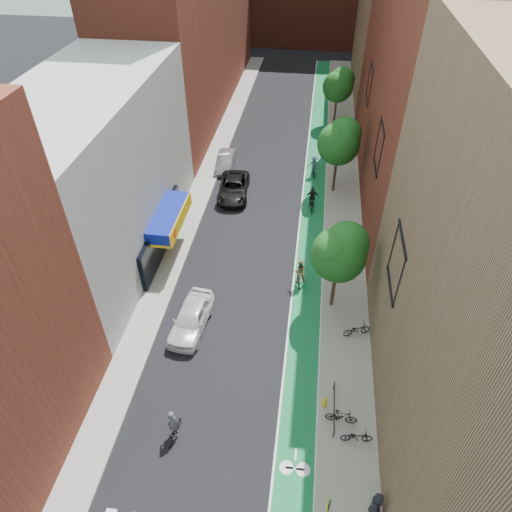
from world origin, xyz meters
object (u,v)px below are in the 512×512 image
at_px(parked_car_white, 191,318).
at_px(cyclist_lane_near, 299,274).
at_px(pedestrian, 377,504).
at_px(parked_car_silver, 225,161).
at_px(cyclist_lead, 173,428).
at_px(cyclist_lane_mid, 312,201).
at_px(parked_car_black, 234,188).
at_px(fire_hydrant, 325,402).
at_px(cyclist_lane_far, 314,167).

relative_size(parked_car_white, cyclist_lane_near, 2.17).
bearing_deg(cyclist_lane_near, pedestrian, 98.89).
xyz_separation_m(parked_car_silver, pedestrian, (12.20, -29.41, 0.27)).
distance_m(parked_car_silver, cyclist_lead, 27.15).
bearing_deg(parked_car_white, pedestrian, -37.16).
height_order(parked_car_silver, cyclist_lane_near, cyclist_lane_near).
relative_size(parked_car_white, cyclist_lane_mid, 2.16).
relative_size(cyclist_lead, cyclist_lane_mid, 0.94).
xyz_separation_m(parked_car_black, parked_car_silver, (-1.60, 4.67, -0.05)).
xyz_separation_m(parked_car_white, cyclist_lane_near, (6.36, 4.68, 0.17)).
xyz_separation_m(parked_car_black, cyclist_lane_mid, (6.85, -1.37, 0.14)).
bearing_deg(fire_hydrant, parked_car_white, 151.28).
distance_m(cyclist_lane_far, pedestrian, 29.32).
relative_size(cyclist_lane_near, cyclist_lane_far, 1.08).
relative_size(parked_car_silver, cyclist_lane_mid, 1.93).
relative_size(cyclist_lane_mid, fire_hydrant, 3.05).
xyz_separation_m(cyclist_lead, fire_hydrant, (7.43, 2.61, -0.16)).
bearing_deg(cyclist_lane_mid, parked_car_black, -15.76).
bearing_deg(parked_car_white, cyclist_lane_near, 41.20).
height_order(parked_car_white, parked_car_black, parked_car_white).
height_order(parked_car_white, fire_hydrant, parked_car_white).
bearing_deg(parked_car_white, cyclist_lane_far, 75.76).
relative_size(parked_car_silver, pedestrian, 2.59).
xyz_separation_m(parked_car_black, cyclist_lane_near, (6.36, -10.53, 0.22)).
bearing_deg(cyclist_lead, parked_car_black, -81.16).
relative_size(parked_car_black, parked_car_silver, 1.27).
bearing_deg(cyclist_lead, fire_hydrant, -154.05).
relative_size(cyclist_lane_mid, cyclist_lane_far, 1.09).
bearing_deg(cyclist_lane_mid, parked_car_silver, -40.02).
bearing_deg(parked_car_white, fire_hydrant, -23.92).
height_order(parked_car_silver, fire_hydrant, parked_car_silver).
bearing_deg(pedestrian, fire_hydrant, -140.85).
distance_m(cyclist_lane_mid, cyclist_lane_far, 5.69).
height_order(cyclist_lane_near, fire_hydrant, cyclist_lane_near).
bearing_deg(pedestrian, cyclist_lead, -89.35).
bearing_deg(cyclist_lane_near, cyclist_lane_far, -99.23).
xyz_separation_m(cyclist_lane_far, fire_hydrant, (1.56, -24.08, -0.40)).
xyz_separation_m(parked_car_white, cyclist_lane_far, (6.74, 19.53, 0.12)).
xyz_separation_m(cyclist_lane_near, cyclist_lane_far, (0.39, 14.84, -0.04)).
relative_size(parked_car_white, cyclist_lead, 2.30).
bearing_deg(parked_car_white, cyclist_lead, -78.30).
distance_m(parked_car_white, pedestrian, 14.26).
bearing_deg(cyclist_lead, pedestrian, 172.91).
bearing_deg(cyclist_lane_far, cyclist_lead, 65.79).
bearing_deg(pedestrian, parked_car_silver, -143.10).
distance_m(cyclist_lead, cyclist_lane_near, 13.05).
bearing_deg(parked_car_black, cyclist_lead, -92.04).
height_order(cyclist_lead, fire_hydrant, cyclist_lead).
relative_size(parked_car_black, pedestrian, 3.30).
relative_size(cyclist_lead, pedestrian, 1.26).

